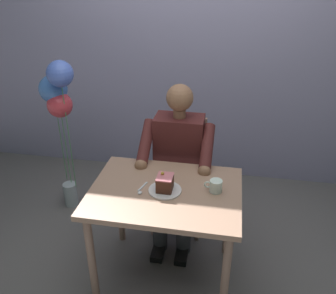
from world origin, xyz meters
name	(u,v)px	position (x,y,z in m)	size (l,w,h in m)	color
ground_plane	(166,273)	(0.00, 0.00, 0.00)	(14.00, 14.00, 0.00)	slate
cafe_rear_panel	(197,23)	(0.00, -1.51, 1.50)	(6.40, 0.12, 3.00)	#9E9AC0
dining_table	(165,203)	(0.00, 0.00, 0.62)	(0.94, 0.70, 0.72)	#A67E65
chair	(180,168)	(0.00, -0.65, 0.49)	(0.42, 0.42, 0.90)	#A07B6C
seated_person	(177,164)	(0.00, -0.47, 0.64)	(0.53, 0.58, 1.23)	#552121
dessert_plate	(164,190)	(0.00, 0.01, 0.72)	(0.21, 0.21, 0.01)	white
cake_slice	(164,183)	(0.00, 0.01, 0.78)	(0.10, 0.11, 0.12)	#402116
coffee_cup	(216,186)	(-0.31, -0.04, 0.76)	(0.11, 0.08, 0.08)	white
dessert_spoon	(141,190)	(0.15, 0.03, 0.72)	(0.04, 0.14, 0.01)	silver
balloon_display	(59,101)	(1.00, -0.68, 0.99)	(0.34, 0.31, 1.34)	#B2C1C6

